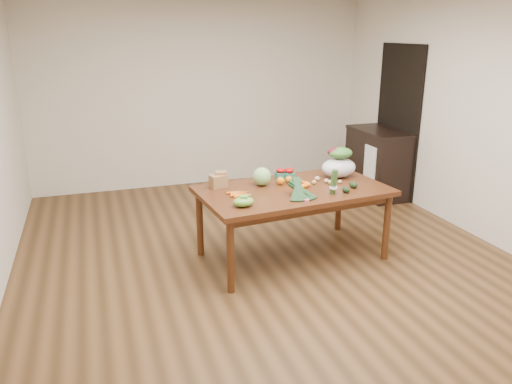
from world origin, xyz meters
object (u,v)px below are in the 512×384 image
object	(u,v)px
salad_bag	(339,164)
cabbage	(262,177)
cabinet	(377,162)
paper_bag	(218,180)
kale_bunch	(302,190)
asparagus_bundle	(334,182)
dining_table	(292,223)
mandarin_cluster	(302,183)

from	to	relation	value
salad_bag	cabbage	bearing A→B (deg)	-178.35
cabinet	paper_bag	distance (m)	2.98
kale_bunch	salad_bag	world-z (taller)	salad_bag
paper_bag	asparagus_bundle	size ratio (longest dim) A/B	0.88
kale_bunch	dining_table	bearing A→B (deg)	76.12
cabbage	salad_bag	size ratio (longest dim) A/B	0.50
cabinet	kale_bunch	xyz separation A→B (m)	(-2.00, -1.88, 0.36)
salad_bag	dining_table	bearing A→B (deg)	-160.05
mandarin_cluster	kale_bunch	distance (m)	0.36
paper_bag	kale_bunch	size ratio (longest dim) A/B	0.55
cabinet	asparagus_bundle	world-z (taller)	asparagus_bundle
asparagus_bundle	cabbage	bearing A→B (deg)	133.61
mandarin_cluster	kale_bunch	world-z (taller)	kale_bunch
dining_table	asparagus_bundle	xyz separation A→B (m)	(0.30, -0.29, 0.50)
cabbage	kale_bunch	distance (m)	0.56
salad_bag	cabinet	bearing A→B (deg)	45.27
dining_table	salad_bag	bearing A→B (deg)	14.24
paper_bag	mandarin_cluster	bearing A→B (deg)	-18.23
dining_table	salad_bag	size ratio (longest dim) A/B	4.92
dining_table	paper_bag	size ratio (longest dim) A/B	8.51
cabbage	salad_bag	xyz separation A→B (m)	(0.89, 0.03, 0.05)
paper_bag	kale_bunch	distance (m)	0.88
paper_bag	kale_bunch	xyz separation A→B (m)	(0.66, -0.59, 0.00)
dining_table	mandarin_cluster	distance (m)	0.43
cabbage	asparagus_bundle	xyz separation A→B (m)	(0.57, -0.49, 0.03)
kale_bunch	salad_bag	distance (m)	0.86
dining_table	cabbage	bearing A→B (deg)	137.34
paper_bag	cabbage	bearing A→B (deg)	-10.31
cabinet	paper_bag	xyz separation A→B (m)	(-2.66, -1.29, 0.36)
cabinet	salad_bag	distance (m)	1.94
cabinet	cabbage	distance (m)	2.63
kale_bunch	asparagus_bundle	xyz separation A→B (m)	(0.35, 0.02, 0.05)
asparagus_bundle	dining_table	bearing A→B (deg)	130.64
dining_table	salad_bag	world-z (taller)	salad_bag
cabinet	paper_bag	world-z (taller)	cabinet
cabinet	asparagus_bundle	xyz separation A→B (m)	(-1.65, -1.86, 0.40)
cabbage	kale_bunch	xyz separation A→B (m)	(0.22, -0.51, -0.01)
salad_bag	asparagus_bundle	bearing A→B (deg)	-121.94
dining_table	asparagus_bundle	size ratio (longest dim) A/B	7.49
kale_bunch	mandarin_cluster	bearing A→B (deg)	60.49
cabinet	dining_table	bearing A→B (deg)	-141.20
paper_bag	asparagus_bundle	xyz separation A→B (m)	(1.00, -0.57, 0.05)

